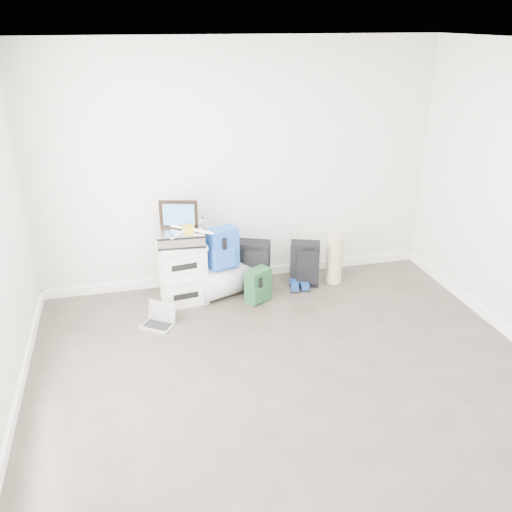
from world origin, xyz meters
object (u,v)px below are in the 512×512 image
object	(u,v)px
laptop	(159,320)
carry_on	(305,264)
briefcase	(181,237)
large_suitcase	(253,266)
duffel_bag	(223,280)
boxes_stack	(183,272)

from	to	relation	value
laptop	carry_on	bearing A→B (deg)	51.80
briefcase	large_suitcase	distance (m)	0.94
duffel_bag	large_suitcase	world-z (taller)	large_suitcase
briefcase	duffel_bag	world-z (taller)	briefcase
boxes_stack	carry_on	distance (m)	1.41
large_suitcase	boxes_stack	bearing A→B (deg)	-150.21
briefcase	carry_on	size ratio (longest dim) A/B	0.92
carry_on	laptop	xyz separation A→B (m)	(-1.72, -0.50, -0.21)
duffel_bag	large_suitcase	xyz separation A→B (m)	(0.37, 0.08, 0.10)
laptop	large_suitcase	bearing A→B (deg)	61.71
briefcase	duffel_bag	distance (m)	0.72
briefcase	large_suitcase	bearing A→B (deg)	11.17
large_suitcase	carry_on	size ratio (longest dim) A/B	1.09
briefcase	carry_on	distance (m)	1.49
carry_on	boxes_stack	bearing A→B (deg)	-157.63
duffel_bag	carry_on	world-z (taller)	carry_on
large_suitcase	carry_on	world-z (taller)	large_suitcase
boxes_stack	duffel_bag	distance (m)	0.47
carry_on	laptop	bearing A→B (deg)	-143.64
briefcase	laptop	distance (m)	0.88
duffel_bag	carry_on	bearing A→B (deg)	-17.77
duffel_bag	large_suitcase	size ratio (longest dim) A/B	1.03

